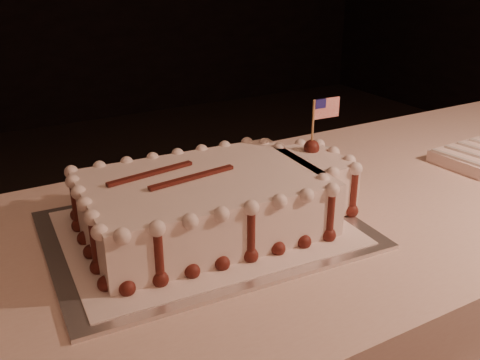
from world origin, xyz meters
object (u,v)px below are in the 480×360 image
sheet_cake (219,200)px  side_plate (309,155)px  banquet_table (291,351)px  cake_board (204,230)px

sheet_cake → side_plate: (0.39, 0.23, -0.06)m
sheet_cake → side_plate: 0.46m
banquet_table → sheet_cake: size_ratio=4.23×
banquet_table → cake_board: size_ratio=4.09×
cake_board → sheet_cake: sheet_cake is taller
cake_board → sheet_cake: bearing=0.2°
cake_board → sheet_cake: (0.03, -0.00, 0.06)m
banquet_table → sheet_cake: bearing=176.5°
banquet_table → sheet_cake: (-0.18, 0.01, 0.44)m
side_plate → cake_board: bearing=-151.5°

